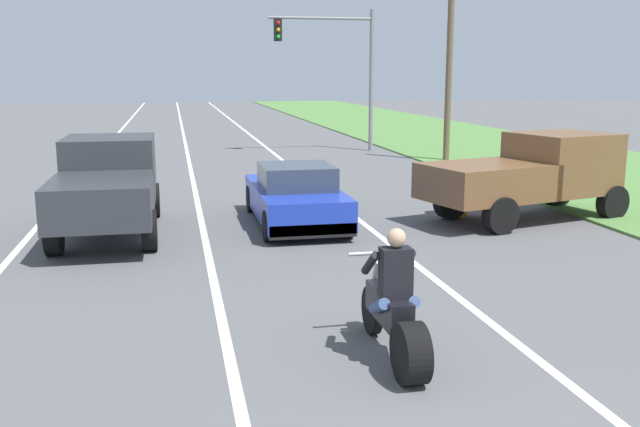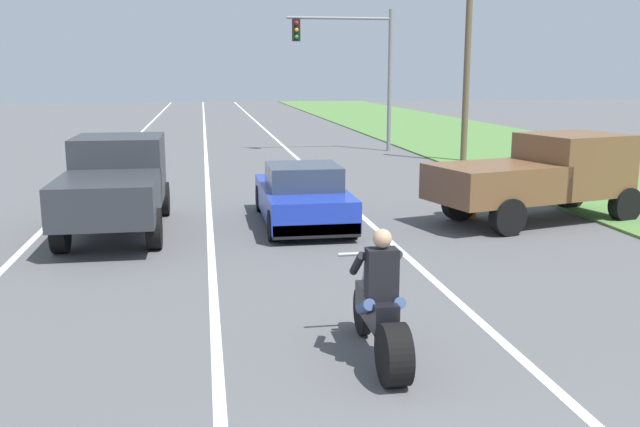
% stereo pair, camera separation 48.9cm
% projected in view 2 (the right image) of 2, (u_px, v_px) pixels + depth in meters
% --- Properties ---
extents(lane_stripe_left_solid, '(0.14, 120.00, 0.01)m').
position_uv_depth(lane_stripe_left_solid, '(94.00, 179.00, 22.64)').
color(lane_stripe_left_solid, white).
rests_on(lane_stripe_left_solid, ground).
extents(lane_stripe_right_solid, '(0.14, 120.00, 0.01)m').
position_uv_depth(lane_stripe_right_solid, '(315.00, 174.00, 23.79)').
color(lane_stripe_right_solid, white).
rests_on(lane_stripe_right_solid, ground).
extents(lane_stripe_centre_dashed, '(0.14, 120.00, 0.01)m').
position_uv_depth(lane_stripe_centre_dashed, '(207.00, 176.00, 23.22)').
color(lane_stripe_centre_dashed, white).
rests_on(lane_stripe_centre_dashed, ground).
extents(grass_verge_right, '(10.00, 120.00, 0.06)m').
position_uv_depth(grass_verge_right, '(591.00, 167.00, 25.41)').
color(grass_verge_right, '#517F3D').
rests_on(grass_verge_right, ground).
extents(motorcycle_with_rider, '(0.70, 2.21, 1.62)m').
position_uv_depth(motorcycle_with_rider, '(381.00, 315.00, 8.20)').
color(motorcycle_with_rider, black).
rests_on(motorcycle_with_rider, ground).
extents(sports_car_blue, '(1.84, 4.30, 1.37)m').
position_uv_depth(sports_car_blue, '(303.00, 197.00, 15.81)').
color(sports_car_blue, '#1E38B2').
rests_on(sports_car_blue, ground).
extents(pickup_truck_left_lane_dark_grey, '(2.02, 4.80, 1.98)m').
position_uv_depth(pickup_truck_left_lane_dark_grey, '(115.00, 181.00, 14.88)').
color(pickup_truck_left_lane_dark_grey, '#2D3035').
rests_on(pickup_truck_left_lane_dark_grey, ground).
extents(pickup_truck_right_shoulder_brown, '(5.14, 3.14, 1.98)m').
position_uv_depth(pickup_truck_right_shoulder_brown, '(542.00, 174.00, 16.02)').
color(pickup_truck_right_shoulder_brown, brown).
rests_on(pickup_truck_right_shoulder_brown, ground).
extents(traffic_light_mast_near, '(4.54, 0.34, 6.00)m').
position_uv_depth(traffic_light_mast_near, '(358.00, 58.00, 29.84)').
color(traffic_light_mast_near, gray).
rests_on(traffic_light_mast_near, ground).
extents(utility_pole_roadside, '(0.24, 0.24, 7.02)m').
position_uv_depth(utility_pole_roadside, '(467.00, 69.00, 26.32)').
color(utility_pole_roadside, brown).
rests_on(utility_pole_roadside, ground).
extents(construction_barrel_nearest, '(0.58, 0.58, 1.00)m').
position_uv_depth(construction_barrel_nearest, '(465.00, 196.00, 16.65)').
color(construction_barrel_nearest, orange).
rests_on(construction_barrel_nearest, ground).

